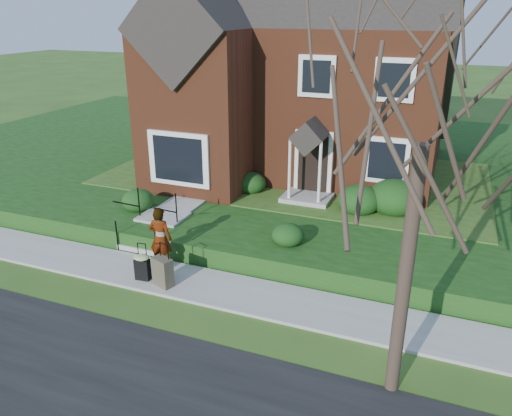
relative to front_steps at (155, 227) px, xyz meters
The scene contains 11 objects.
ground 3.14m from the front_steps, 36.42° to the right, with size 120.00×120.00×0.00m, color #2D5119.
sidewalk 3.14m from the front_steps, 36.42° to the right, with size 60.00×1.60×0.08m, color #9E9B93.
terrace 11.15m from the front_steps, 54.33° to the left, with size 44.00×20.00×0.60m, color #153D10.
walkway 3.16m from the front_steps, 90.00° to the left, with size 1.20×6.00×0.06m, color #9E9B93.
main_house 9.41m from the front_steps, 73.56° to the left, with size 10.40×10.20×9.40m.
front_steps is the anchor object (origin of this frame).
foundation_shrubs 4.84m from the front_steps, 39.94° to the left, with size 9.38×4.72×1.15m.
woman 1.91m from the front_steps, 52.42° to the right, with size 0.64×0.42×1.75m, color #999999.
suitcase_black 2.39m from the front_steps, 65.66° to the right, with size 0.45×0.38×1.01m.
suitcase_olive 2.78m from the front_steps, 53.92° to the right, with size 0.59×0.46×1.13m.
tree_verge 9.59m from the front_steps, 26.87° to the right, with size 5.12×5.12×7.32m.
Camera 1 is at (5.35, -9.76, 6.60)m, focal length 35.00 mm.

